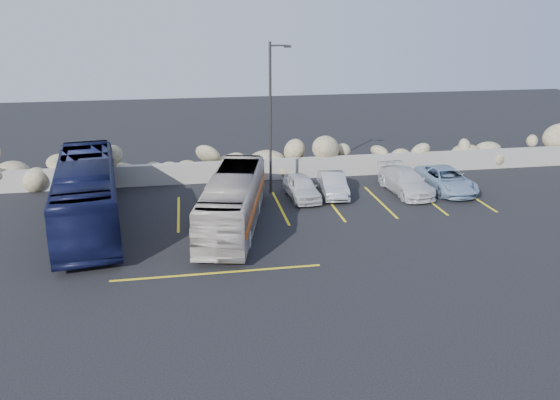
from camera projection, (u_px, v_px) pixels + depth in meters
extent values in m
plane|color=black|center=(244.00, 273.00, 20.77)|extent=(90.00, 90.00, 0.00)
cube|color=gray|center=(222.00, 172.00, 31.74)|extent=(60.00, 0.40, 1.20)
cube|color=yellow|center=(179.00, 213.00, 26.88)|extent=(0.12, 5.00, 0.01)
cube|color=yellow|center=(280.00, 207.00, 27.70)|extent=(0.12, 5.00, 0.01)
cube|color=yellow|center=(332.00, 204.00, 28.13)|extent=(0.12, 5.00, 0.01)
cube|color=yellow|center=(380.00, 202.00, 28.55)|extent=(0.12, 5.00, 0.01)
cube|color=yellow|center=(427.00, 199.00, 28.96)|extent=(0.12, 5.00, 0.01)
cube|color=yellow|center=(472.00, 196.00, 29.38)|extent=(0.12, 5.00, 0.01)
cube|color=yellow|center=(218.00, 273.00, 20.79)|extent=(8.00, 0.12, 0.01)
cylinder|color=#322F2C|center=(270.00, 120.00, 28.70)|extent=(0.14, 0.14, 8.00)
cylinder|color=#322F2C|center=(279.00, 45.00, 27.52)|extent=(0.90, 0.08, 0.08)
cube|color=#322F2C|center=(288.00, 46.00, 27.61)|extent=(0.35, 0.18, 0.12)
imported|color=beige|center=(233.00, 201.00, 24.86)|extent=(4.09, 9.24, 2.51)
imported|color=#101436|center=(87.00, 194.00, 25.00)|extent=(4.04, 11.23, 3.06)
imported|color=silver|center=(302.00, 187.00, 28.88)|extent=(1.67, 3.69, 1.23)
imported|color=#A09FA4|center=(333.00, 184.00, 29.40)|extent=(1.62, 3.75, 1.20)
imported|color=silver|center=(406.00, 181.00, 29.77)|extent=(2.12, 4.55, 1.29)
imported|color=#85A1BE|center=(446.00, 180.00, 30.13)|extent=(2.20, 4.59, 1.26)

